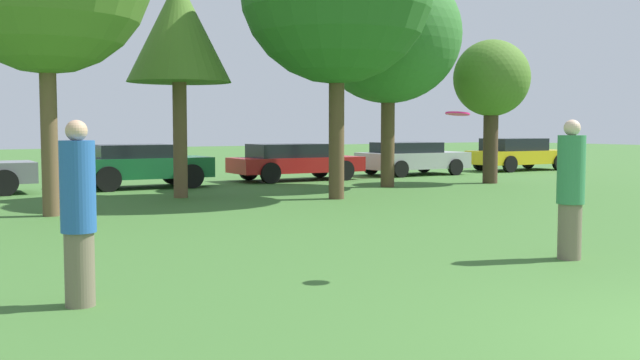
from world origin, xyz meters
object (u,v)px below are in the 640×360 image
at_px(person_catcher, 571,189).
at_px(tree_6, 492,81).
at_px(frisbee, 458,114).
at_px(tree_5, 388,35).
at_px(parked_car_red, 294,161).
at_px(person_thrower, 78,213).
at_px(parked_car_yellow, 518,154).
at_px(parked_car_green, 140,165).
at_px(parked_car_silver, 412,158).
at_px(tree_3, 179,32).

bearing_deg(person_catcher, tree_6, -122.96).
xyz_separation_m(person_catcher, frisbee, (-2.09, -0.03, 1.00)).
distance_m(tree_5, parked_car_red, 5.50).
bearing_deg(person_thrower, person_catcher, -0.00).
xyz_separation_m(tree_5, parked_car_yellow, (9.66, 3.80, -3.81)).
height_order(frisbee, tree_6, tree_6).
distance_m(person_catcher, tree_5, 12.64).
xyz_separation_m(frisbee, parked_car_green, (0.95, 14.54, -1.26)).
bearing_deg(parked_car_green, parked_car_yellow, 3.43).
relative_size(tree_6, parked_car_yellow, 1.01).
bearing_deg(person_thrower, parked_car_silver, 49.51).
height_order(person_catcher, tree_6, tree_6).
height_order(tree_3, parked_car_yellow, tree_3).
height_order(person_catcher, parked_car_red, person_catcher).
xyz_separation_m(person_thrower, parked_car_yellow, (21.21, 13.88, -0.25)).
height_order(tree_6, parked_car_red, tree_6).
bearing_deg(parked_car_silver, parked_car_yellow, 1.78).
bearing_deg(tree_5, parked_car_green, 150.85).
distance_m(person_thrower, frisbee, 4.42).
relative_size(parked_car_green, parked_car_silver, 0.96).
bearing_deg(parked_car_red, frisbee, -110.53).
bearing_deg(parked_car_silver, tree_3, -157.78).
bearing_deg(person_catcher, tree_3, -75.78).
xyz_separation_m(tree_3, parked_car_red, (5.46, 3.69, -3.51)).
bearing_deg(parked_car_silver, frisbee, -125.00).
distance_m(tree_5, parked_car_green, 8.26).
height_order(frisbee, parked_car_red, frisbee).
relative_size(tree_5, parked_car_green, 1.65).
height_order(tree_3, parked_car_silver, tree_3).
height_order(person_thrower, parked_car_silver, person_thrower).
distance_m(tree_3, parked_car_green, 4.91).
distance_m(person_catcher, tree_6, 13.87).
relative_size(person_catcher, parked_car_red, 0.42).
xyz_separation_m(person_catcher, tree_5, (5.25, 10.94, 3.55)).
relative_size(tree_3, parked_car_red, 1.22).
height_order(tree_5, parked_car_silver, tree_5).
bearing_deg(parked_car_yellow, tree_5, -155.91).
distance_m(tree_5, parked_car_yellow, 11.06).
bearing_deg(person_thrower, tree_6, 39.73).
distance_m(tree_5, tree_6, 3.92).
bearing_deg(tree_5, parked_car_silver, 43.50).
xyz_separation_m(parked_car_green, parked_car_red, (5.36, 0.22, -0.03)).
relative_size(person_thrower, parked_car_silver, 0.45).
bearing_deg(tree_6, parked_car_silver, 84.64).
height_order(parked_car_red, parked_car_yellow, parked_car_yellow).
bearing_deg(person_thrower, tree_3, 71.36).
bearing_deg(parked_car_green, tree_6, -19.77).
xyz_separation_m(frisbee, tree_6, (11.02, 10.39, 1.31)).
bearing_deg(parked_car_green, parked_car_silver, 4.31).
relative_size(tree_6, parked_car_silver, 1.11).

